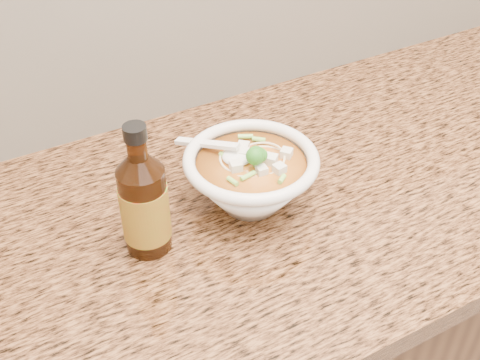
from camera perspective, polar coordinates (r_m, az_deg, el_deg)
cabinet at (r=1.41m, az=6.81°, el=-14.23°), size 4.00×0.65×0.86m
counter_slab at (r=1.09m, az=8.56°, el=0.20°), size 4.00×0.68×0.04m
soup_bowl at (r=0.96m, az=1.01°, el=0.12°), size 0.22×0.23×0.12m
hot_sauce_bottle at (r=0.88m, az=-9.06°, el=-2.30°), size 0.08×0.08×0.22m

